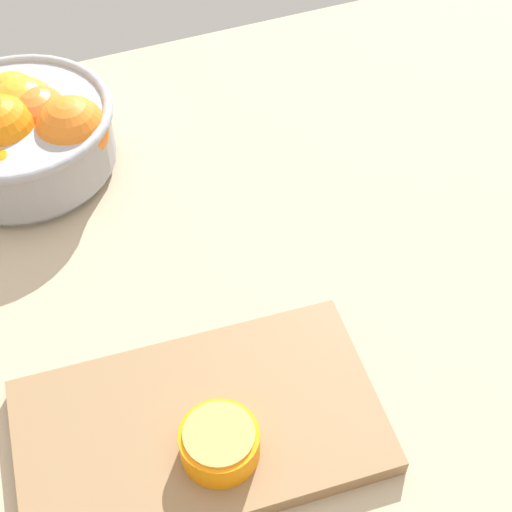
% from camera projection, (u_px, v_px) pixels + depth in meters
% --- Properties ---
extents(ground_plane, '(1.30, 1.05, 0.03)m').
position_uv_depth(ground_plane, '(289.00, 341.00, 0.77)').
color(ground_plane, tan).
extents(fruit_bowl, '(0.22, 0.22, 0.11)m').
position_uv_depth(fruit_bowl, '(21.00, 133.00, 0.88)').
color(fruit_bowl, '#99999E').
rests_on(fruit_bowl, ground_plane).
extents(cutting_board, '(0.33, 0.21, 0.02)m').
position_uv_depth(cutting_board, '(200.00, 426.00, 0.68)').
color(cutting_board, olive).
rests_on(cutting_board, ground_plane).
extents(orange_half_0, '(0.07, 0.07, 0.03)m').
position_uv_depth(orange_half_0, '(220.00, 443.00, 0.64)').
color(orange_half_0, orange).
rests_on(orange_half_0, cutting_board).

